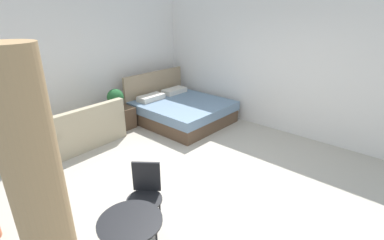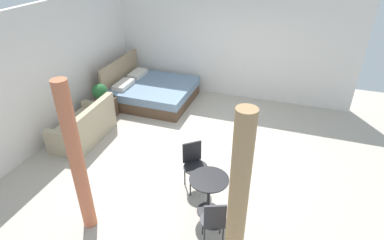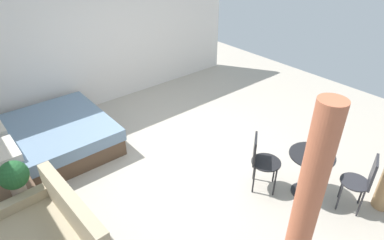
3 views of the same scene
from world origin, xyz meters
name	(u,v)px [view 1 (image 1 of 3)]	position (x,y,z in m)	size (l,w,h in m)	color
ground_plane	(192,178)	(0.00, 0.00, -0.01)	(8.55, 9.34, 0.02)	#B2A899
wall_back	(81,66)	(0.00, 3.17, 1.39)	(8.55, 0.12, 2.79)	silver
wall_right	(279,66)	(2.78, 0.00, 1.39)	(0.12, 6.34, 2.79)	silver
bed	(181,110)	(1.65, 1.83, 0.28)	(1.85, 2.01, 1.08)	brown
couch	(84,131)	(-0.51, 2.41, 0.28)	(1.52, 0.86, 0.83)	tan
nightstand	(121,118)	(0.43, 2.53, 0.24)	(0.54, 0.45, 0.48)	brown
potted_plant	(115,98)	(0.33, 2.50, 0.75)	(0.36, 0.36, 0.47)	tan
balcony_table	(132,238)	(-1.69, -0.73, 0.47)	(0.61, 0.61, 0.68)	black
cafe_chair_near_window	(146,191)	(-1.17, -0.31, 0.52)	(0.59, 0.59, 0.86)	black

